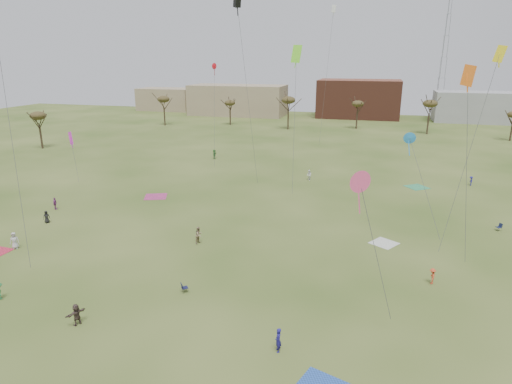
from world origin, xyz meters
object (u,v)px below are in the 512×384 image
(flyer_near_center, at_px, (0,291))
(flyer_near_left, at_px, (14,241))
(camp_chair_center, at_px, (185,289))
(camp_chair_right, at_px, (499,229))
(radio_tower, at_px, (444,56))
(flyer_near_right, at_px, (278,340))

(flyer_near_center, bearing_deg, flyer_near_left, -8.85)
(flyer_near_center, height_order, camp_chair_center, flyer_near_center)
(camp_chair_center, bearing_deg, flyer_near_left, 39.43)
(camp_chair_right, bearing_deg, camp_chair_center, -81.46)
(flyer_near_left, bearing_deg, radio_tower, 33.36)
(flyer_near_center, height_order, flyer_near_right, flyer_near_right)
(camp_chair_center, xyz_separation_m, radio_tower, (32.90, 124.85, 18.95))
(camp_chair_right, bearing_deg, flyer_near_left, -98.31)
(flyer_near_left, height_order, camp_chair_right, flyer_near_left)
(camp_chair_right, bearing_deg, radio_tower, 148.51)
(flyer_near_left, distance_m, flyer_near_center, 10.60)
(camp_chair_center, relative_size, radio_tower, 0.02)
(flyer_near_right, bearing_deg, radio_tower, 146.01)
(flyer_near_center, bearing_deg, camp_chair_center, -116.86)
(flyer_near_left, height_order, flyer_near_center, flyer_near_left)
(flyer_near_left, relative_size, camp_chair_center, 2.02)
(flyer_near_center, bearing_deg, camp_chair_right, -104.03)
(flyer_near_left, relative_size, flyer_near_right, 1.03)
(flyer_near_left, relative_size, radio_tower, 0.04)
(flyer_near_center, height_order, radio_tower, radio_tower)
(flyer_near_right, relative_size, camp_chair_right, 1.96)
(camp_chair_right, bearing_deg, flyer_near_center, -86.69)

